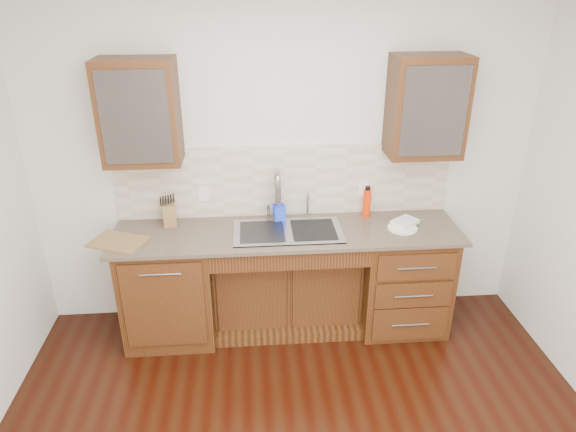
{
  "coord_description": "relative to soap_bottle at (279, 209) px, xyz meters",
  "views": [
    {
      "loc": [
        -0.29,
        -2.12,
        2.7
      ],
      "look_at": [
        0.0,
        1.4,
        1.05
      ],
      "focal_mm": 32.0,
      "sensor_mm": 36.0,
      "label": 1
    }
  ],
  "objects": [
    {
      "name": "upper_cabinet_left",
      "position": [
        -1.0,
        -0.04,
        0.82
      ],
      "size": [
        0.55,
        0.34,
        0.75
      ],
      "primitive_type": "cube",
      "color": "#593014",
      "rests_on": "wall_back"
    },
    {
      "name": "knife_block",
      "position": [
        -0.87,
        0.01,
        -0.01
      ],
      "size": [
        0.13,
        0.18,
        0.18
      ],
      "primitive_type": "cube",
      "rotation": [
        0.0,
        0.0,
        0.16
      ],
      "color": "brown",
      "rests_on": "countertop"
    },
    {
      "name": "wall_back",
      "position": [
        0.05,
        0.18,
        0.34
      ],
      "size": [
        4.0,
        0.1,
        2.7
      ],
      "primitive_type": "cube",
      "color": "silver",
      "rests_on": "ground"
    },
    {
      "name": "base_cabinet_left",
      "position": [
        -0.9,
        -0.18,
        -0.57
      ],
      "size": [
        0.7,
        0.62,
        0.88
      ],
      "primitive_type": "cube",
      "color": "#593014",
      "rests_on": "ground"
    },
    {
      "name": "outlet_right",
      "position": [
        0.7,
        0.1,
        0.11
      ],
      "size": [
        0.08,
        0.01,
        0.12
      ],
      "primitive_type": "cube",
      "color": "white",
      "rests_on": "backsplash"
    },
    {
      "name": "water_bottle",
      "position": [
        0.72,
        0.02,
        0.02
      ],
      "size": [
        0.07,
        0.07,
        0.23
      ],
      "primitive_type": "cylinder",
      "rotation": [
        0.0,
        0.0,
        -0.08
      ],
      "color": "#EE3105",
      "rests_on": "countertop"
    },
    {
      "name": "countertop",
      "position": [
        0.05,
        -0.2,
        -0.11
      ],
      "size": [
        2.7,
        0.65,
        0.03
      ],
      "primitive_type": "cube",
      "color": "#84705B",
      "rests_on": "base_cabinet_left"
    },
    {
      "name": "cup_left_a",
      "position": [
        -1.08,
        -0.04,
        0.76
      ],
      "size": [
        0.13,
        0.13,
        0.09
      ],
      "primitive_type": "imported",
      "rotation": [
        0.0,
        0.0,
        0.2
      ],
      "color": "white",
      "rests_on": "upper_cabinet_left"
    },
    {
      "name": "outlet_left",
      "position": [
        -0.6,
        0.1,
        0.11
      ],
      "size": [
        0.08,
        0.01,
        0.12
      ],
      "primitive_type": "cube",
      "color": "white",
      "rests_on": "backsplash"
    },
    {
      "name": "upper_cabinet_right",
      "position": [
        1.1,
        -0.04,
        0.82
      ],
      "size": [
        0.55,
        0.34,
        0.75
      ],
      "primitive_type": "cube",
      "color": "#593014",
      "rests_on": "wall_back"
    },
    {
      "name": "filter_tap",
      "position": [
        0.23,
        0.03,
        0.02
      ],
      "size": [
        0.02,
        0.02,
        0.24
      ],
      "primitive_type": "cylinder",
      "color": "#999993",
      "rests_on": "countertop"
    },
    {
      "name": "backsplash",
      "position": [
        0.05,
        0.12,
        0.2
      ],
      "size": [
        2.7,
        0.02,
        0.59
      ],
      "primitive_type": "cube",
      "color": "beige",
      "rests_on": "wall_back"
    },
    {
      "name": "soap_bottle",
      "position": [
        0.0,
        0.0,
        0.0
      ],
      "size": [
        0.11,
        0.11,
        0.2
      ],
      "primitive_type": "imported",
      "rotation": [
        0.0,
        0.0,
        0.19
      ],
      "color": "#2245F6",
      "rests_on": "countertop"
    },
    {
      "name": "cup_right_a",
      "position": [
        1.0,
        -0.04,
        0.76
      ],
      "size": [
        0.12,
        0.12,
        0.09
      ],
      "primitive_type": "imported",
      "rotation": [
        0.0,
        0.0,
        -0.1
      ],
      "color": "white",
      "rests_on": "upper_cabinet_right"
    },
    {
      "name": "sink",
      "position": [
        0.05,
        -0.21,
        -0.18
      ],
      "size": [
        0.84,
        0.46,
        0.19
      ],
      "primitive_type": "cube",
      "color": "#9E9EA5",
      "rests_on": "countertop"
    },
    {
      "name": "dish_towel",
      "position": [
        0.99,
        -0.18,
        -0.07
      ],
      "size": [
        0.24,
        0.23,
        0.03
      ],
      "primitive_type": "cube",
      "rotation": [
        0.0,
        0.0,
        0.62
      ],
      "color": "silver",
      "rests_on": "plate"
    },
    {
      "name": "base_cabinet_center",
      "position": [
        0.05,
        -0.09,
        -0.66
      ],
      "size": [
        1.2,
        0.44,
        0.7
      ],
      "primitive_type": "cube",
      "color": "#593014",
      "rests_on": "ground"
    },
    {
      "name": "base_cabinet_right",
      "position": [
        1.0,
        -0.18,
        -0.57
      ],
      "size": [
        0.7,
        0.62,
        0.88
      ],
      "primitive_type": "cube",
      "color": "#593014",
      "rests_on": "ground"
    },
    {
      "name": "plate",
      "position": [
        0.95,
        -0.24,
        -0.09
      ],
      "size": [
        0.26,
        0.26,
        0.01
      ],
      "primitive_type": "cylinder",
      "rotation": [
        0.0,
        0.0,
        -0.13
      ],
      "color": "white",
      "rests_on": "countertop"
    },
    {
      "name": "cutting_board",
      "position": [
        -1.22,
        -0.29,
        -0.09
      ],
      "size": [
        0.47,
        0.4,
        0.02
      ],
      "primitive_type": "cube",
      "rotation": [
        0.0,
        0.0,
        -0.39
      ],
      "color": "brown",
      "rests_on": "countertop"
    },
    {
      "name": "cup_right_b",
      "position": [
        1.25,
        -0.04,
        0.76
      ],
      "size": [
        0.13,
        0.13,
        0.1
      ],
      "primitive_type": "imported",
      "rotation": [
        0.0,
        0.0,
        -0.26
      ],
      "color": "white",
      "rests_on": "upper_cabinet_right"
    },
    {
      "name": "cup_left_b",
      "position": [
        -0.86,
        -0.04,
        0.76
      ],
      "size": [
        0.12,
        0.12,
        0.09
      ],
      "primitive_type": "imported",
      "rotation": [
        0.0,
        0.0,
        -0.22
      ],
      "color": "silver",
      "rests_on": "upper_cabinet_left"
    },
    {
      "name": "faucet",
      "position": [
        -0.02,
        0.02,
        0.1
      ],
      "size": [
        0.04,
        0.04,
        0.4
      ],
      "primitive_type": "cylinder",
      "color": "#999993",
      "rests_on": "countertop"
    }
  ]
}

